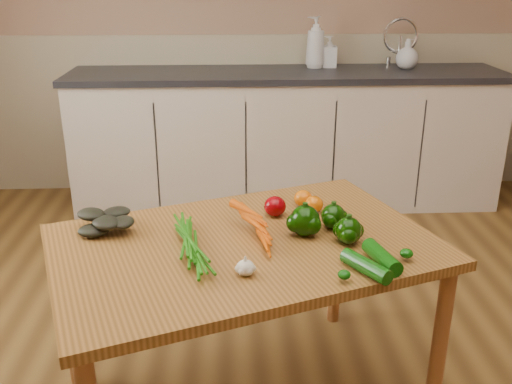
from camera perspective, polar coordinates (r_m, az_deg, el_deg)
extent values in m
cube|color=tan|center=(4.06, -0.17, 18.32)|extent=(4.00, 0.02, 2.60)
cube|color=tan|center=(4.15, -0.15, 7.89)|extent=(3.98, 0.03, 1.10)
cube|color=beige|center=(3.91, 2.99, 5.19)|extent=(2.80, 0.60, 0.86)
cube|color=#26262B|center=(3.81, 3.12, 11.71)|extent=(2.84, 0.64, 0.04)
cube|color=#99999E|center=(3.97, 14.66, 10.87)|extent=(0.55, 0.42, 0.10)
cylinder|color=silver|center=(4.11, 14.18, 13.81)|extent=(0.02, 0.02, 0.24)
cube|color=#96622B|center=(1.92, -1.16, -5.48)|extent=(1.45, 1.18, 0.04)
cylinder|color=brown|center=(2.10, 17.84, -14.68)|extent=(0.05, 0.05, 0.63)
cylinder|color=brown|center=(2.29, -18.20, -11.52)|extent=(0.05, 0.05, 0.63)
cylinder|color=brown|center=(2.58, 8.01, -6.62)|extent=(0.05, 0.05, 0.63)
imported|color=silver|center=(3.92, 5.98, 14.67)|extent=(0.17, 0.17, 0.33)
imported|color=silver|center=(3.96, 7.35, 13.74)|extent=(0.10, 0.10, 0.21)
imported|color=silver|center=(4.01, 14.90, 13.20)|extent=(0.18, 0.18, 0.19)
ellipsoid|color=white|center=(1.71, -1.07, -7.58)|extent=(0.06, 0.06, 0.05)
sphere|color=black|center=(1.95, 4.90, -2.87)|extent=(0.10, 0.10, 0.10)
sphere|color=black|center=(2.01, 7.73, -2.43)|extent=(0.09, 0.09, 0.09)
sphere|color=black|center=(1.91, 9.23, -3.84)|extent=(0.09, 0.09, 0.09)
ellipsoid|color=#7F0207|center=(2.10, 1.91, -1.43)|extent=(0.08, 0.08, 0.08)
ellipsoid|color=#D75F05|center=(2.19, 4.74, -0.63)|extent=(0.07, 0.07, 0.06)
ellipsoid|color=#D75F05|center=(2.14, 5.83, -1.22)|extent=(0.07, 0.07, 0.06)
cylinder|color=#084307|center=(1.80, 12.47, -6.38)|extent=(0.09, 0.18, 0.05)
cylinder|color=#084307|center=(1.75, 10.93, -7.29)|extent=(0.14, 0.17, 0.05)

